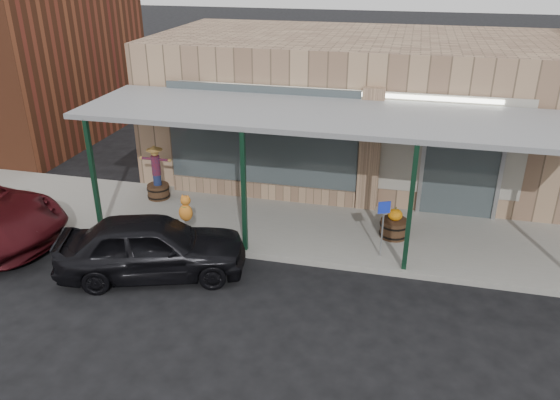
% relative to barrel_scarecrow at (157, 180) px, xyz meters
% --- Properties ---
extents(ground, '(120.00, 120.00, 0.00)m').
position_rel_barrel_scarecrow_xyz_m(ground, '(5.00, -4.35, -0.67)').
color(ground, black).
rests_on(ground, ground).
extents(sidewalk, '(40.00, 3.20, 0.15)m').
position_rel_barrel_scarecrow_xyz_m(sidewalk, '(5.00, -0.75, -0.60)').
color(sidewalk, gray).
rests_on(sidewalk, ground).
extents(storefront, '(12.00, 6.25, 4.20)m').
position_rel_barrel_scarecrow_xyz_m(storefront, '(5.00, 3.81, 1.42)').
color(storefront, tan).
rests_on(storefront, ground).
extents(awning, '(12.00, 3.00, 3.04)m').
position_rel_barrel_scarecrow_xyz_m(awning, '(5.00, -0.79, 2.34)').
color(awning, gray).
rests_on(awning, ground).
extents(block_buildings_near, '(61.00, 8.00, 8.00)m').
position_rel_barrel_scarecrow_xyz_m(block_buildings_near, '(7.01, 4.85, 3.09)').
color(block_buildings_near, brown).
rests_on(block_buildings_near, ground).
extents(barrel_scarecrow, '(0.89, 0.79, 1.54)m').
position_rel_barrel_scarecrow_xyz_m(barrel_scarecrow, '(0.00, 0.00, 0.00)').
color(barrel_scarecrow, '#432B1B').
rests_on(barrel_scarecrow, sidewalk).
extents(barrel_pumpkin, '(0.85, 0.85, 0.78)m').
position_rel_barrel_scarecrow_xyz_m(barrel_pumpkin, '(6.50, -0.77, -0.24)').
color(barrel_pumpkin, '#432B1B').
rests_on(barrel_pumpkin, sidewalk).
extents(handicap_sign, '(0.26, 0.13, 1.35)m').
position_rel_barrel_scarecrow_xyz_m(handicap_sign, '(6.26, -1.77, 0.35)').
color(handicap_sign, gray).
rests_on(handicap_sign, sidewalk).
extents(parked_sedan, '(4.30, 2.77, 1.57)m').
position_rel_barrel_scarecrow_xyz_m(parked_sedan, '(1.50, -3.44, 0.01)').
color(parked_sedan, black).
rests_on(parked_sedan, ground).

